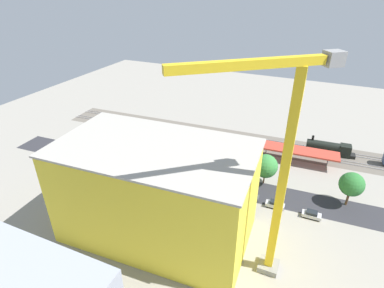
# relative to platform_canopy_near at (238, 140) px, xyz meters

# --- Properties ---
(ground_plane) EXTENTS (206.39, 206.39, 0.00)m
(ground_plane) POSITION_rel_platform_canopy_near_xyz_m (1.70, 13.59, -3.93)
(ground_plane) COLOR gray
(ground_plane) RESTS_ON ground
(rail_bed) EXTENTS (129.53, 20.40, 0.01)m
(rail_bed) POSITION_rel_platform_canopy_near_xyz_m (1.70, -7.50, -3.93)
(rail_bed) COLOR #665E54
(rail_bed) RESTS_ON ground
(street_asphalt) EXTENTS (129.29, 15.84, 0.01)m
(street_asphalt) POSITION_rel_platform_canopy_near_xyz_m (1.70, 18.89, -3.93)
(street_asphalt) COLOR #2D2D33
(street_asphalt) RESTS_ON ground
(track_rails) EXTENTS (128.82, 13.98, 0.12)m
(track_rails) POSITION_rel_platform_canopy_near_xyz_m (1.70, -7.50, -3.75)
(track_rails) COLOR #9E9EA8
(track_rails) RESTS_ON ground
(platform_canopy_near) EXTENTS (58.42, 8.48, 4.18)m
(platform_canopy_near) POSITION_rel_platform_canopy_near_xyz_m (0.00, 0.00, 0.00)
(platform_canopy_near) COLOR #C63D2D
(platform_canopy_near) RESTS_ON ground
(locomotive) EXTENTS (14.42, 3.58, 5.20)m
(locomotive) POSITION_rel_platform_canopy_near_xyz_m (-26.65, -10.28, -2.07)
(locomotive) COLOR black
(locomotive) RESTS_ON ground
(parked_car_0) EXTENTS (4.19, 1.92, 1.71)m
(parked_car_0) POSITION_rel_platform_canopy_near_xyz_m (-24.09, 22.61, -3.17)
(parked_car_0) COLOR black
(parked_car_0) RESTS_ON ground
(parked_car_1) EXTENTS (4.39, 1.79, 1.81)m
(parked_car_1) POSITION_rel_platform_canopy_near_xyz_m (-15.83, 22.48, -3.13)
(parked_car_1) COLOR black
(parked_car_1) RESTS_ON ground
(parked_car_2) EXTENTS (4.77, 1.95, 1.68)m
(parked_car_2) POSITION_rel_platform_canopy_near_xyz_m (-9.35, 21.83, -3.17)
(parked_car_2) COLOR black
(parked_car_2) RESTS_ON ground
(parked_car_3) EXTENTS (4.13, 1.95, 1.72)m
(parked_car_3) POSITION_rel_platform_canopy_near_xyz_m (-2.06, 22.19, -3.17)
(parked_car_3) COLOR black
(parked_car_3) RESTS_ON ground
(parked_car_4) EXTENTS (4.54, 1.94, 1.64)m
(parked_car_4) POSITION_rel_platform_canopy_near_xyz_m (5.10, 22.33, -3.19)
(parked_car_4) COLOR black
(parked_car_4) RESTS_ON ground
(parked_car_5) EXTENTS (4.83, 2.11, 1.63)m
(parked_car_5) POSITION_rel_platform_canopy_near_xyz_m (12.92, 22.12, -3.20)
(parked_car_5) COLOR black
(parked_car_5) RESTS_ON ground
(parked_car_6) EXTENTS (4.24, 2.17, 1.81)m
(parked_car_6) POSITION_rel_platform_canopy_near_xyz_m (20.41, 22.82, -3.12)
(parked_car_6) COLOR black
(parked_car_6) RESTS_ON ground
(construction_building) EXTENTS (38.40, 22.87, 20.22)m
(construction_building) POSITION_rel_platform_canopy_near_xyz_m (5.59, 40.25, 6.18)
(construction_building) COLOR yellow
(construction_building) RESTS_ON ground
(construction_roof_slab) EXTENTS (39.03, 23.50, 0.40)m
(construction_roof_slab) POSITION_rel_platform_canopy_near_xyz_m (5.59, 40.25, 16.49)
(construction_roof_slab) COLOR #ADA89E
(construction_roof_slab) RESTS_ON construction_building
(tower_crane) EXTENTS (19.65, 16.35, 39.73)m
(tower_crane) POSITION_rel_platform_canopy_near_xyz_m (-16.83, 41.44, 19.00)
(tower_crane) COLOR gray
(tower_crane) RESTS_ON ground
(box_truck_0) EXTENTS (8.98, 3.53, 3.50)m
(box_truck_0) POSITION_rel_platform_canopy_near_xyz_m (12.19, 25.37, -2.23)
(box_truck_0) COLOR black
(box_truck_0) RESTS_ON ground
(street_tree_0) EXTENTS (4.23, 4.23, 6.19)m
(street_tree_0) POSITION_rel_platform_canopy_near_xyz_m (44.72, 14.89, 0.13)
(street_tree_0) COLOR brown
(street_tree_0) RESTS_ON ground
(street_tree_1) EXTENTS (5.69, 5.69, 8.79)m
(street_tree_1) POSITION_rel_platform_canopy_near_xyz_m (-31.34, 14.42, 1.99)
(street_tree_1) COLOR brown
(street_tree_1) RESTS_ON ground
(street_tree_2) EXTENTS (6.22, 6.22, 8.42)m
(street_tree_2) POSITION_rel_platform_canopy_near_xyz_m (-11.23, 13.67, 1.38)
(street_tree_2) COLOR brown
(street_tree_2) RESTS_ON ground
(street_tree_3) EXTENTS (5.62, 5.62, 8.47)m
(street_tree_3) POSITION_rel_platform_canopy_near_xyz_m (29.15, 14.86, 1.72)
(street_tree_3) COLOR brown
(street_tree_3) RESTS_ON ground
(traffic_light) EXTENTS (0.50, 0.36, 7.18)m
(traffic_light) POSITION_rel_platform_canopy_near_xyz_m (12.78, 23.45, 0.78)
(traffic_light) COLOR #333333
(traffic_light) RESTS_ON ground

